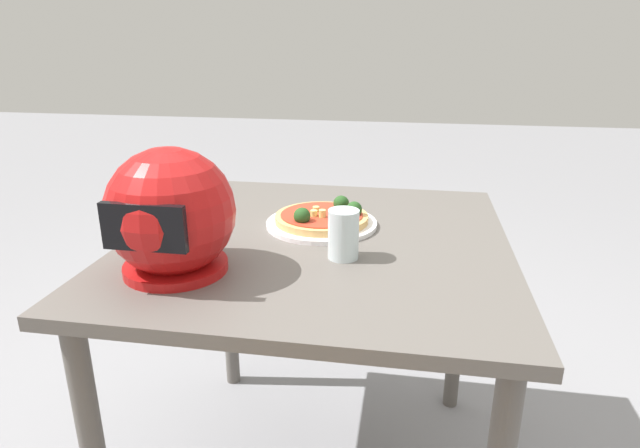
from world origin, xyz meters
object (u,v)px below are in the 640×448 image
at_px(dining_table, 318,273).
at_px(pizza, 324,216).
at_px(drinking_glass, 343,234).
at_px(motorcycle_helmet, 171,214).

height_order(dining_table, pizza, pizza).
xyz_separation_m(pizza, drinking_glass, (-0.08, 0.20, 0.03)).
distance_m(motorcycle_helmet, drinking_glass, 0.37).
bearing_deg(pizza, drinking_glass, 111.08).
bearing_deg(drinking_glass, motorcycle_helmet, 21.27).
distance_m(dining_table, drinking_glass, 0.21).
relative_size(pizza, motorcycle_helmet, 0.92).
xyz_separation_m(dining_table, pizza, (0.00, -0.09, 0.12)).
height_order(motorcycle_helmet, drinking_glass, motorcycle_helmet).
distance_m(dining_table, pizza, 0.15).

